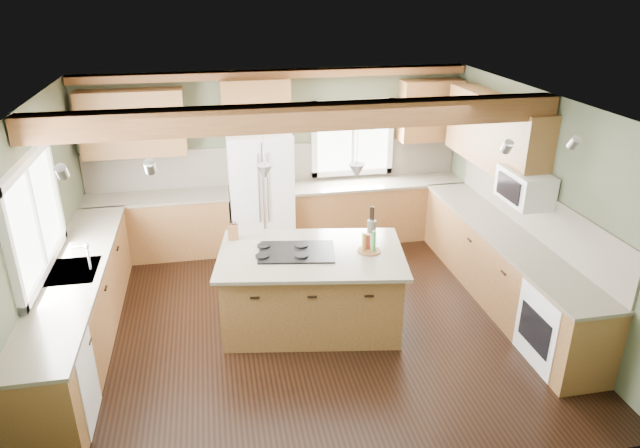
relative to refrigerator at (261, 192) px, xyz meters
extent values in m
plane|color=black|center=(0.30, -2.12, -0.90)|extent=(5.60, 5.60, 0.00)
plane|color=silver|center=(0.30, -2.12, 1.70)|extent=(5.60, 5.60, 0.00)
plane|color=#4D553C|center=(0.30, 0.38, 0.40)|extent=(5.60, 0.00, 5.60)
plane|color=#4D553C|center=(-2.50, -2.12, 0.40)|extent=(0.00, 5.00, 5.00)
plane|color=#4D553C|center=(3.10, -2.12, 0.40)|extent=(0.00, 5.00, 5.00)
cube|color=#593119|center=(0.30, -2.13, 1.57)|extent=(5.55, 0.26, 0.26)
cube|color=#593119|center=(0.30, 0.28, 1.64)|extent=(5.55, 0.20, 0.10)
cube|color=brown|center=(0.30, 0.36, 0.31)|extent=(5.58, 0.03, 0.58)
cube|color=brown|center=(3.08, -2.07, 0.31)|extent=(0.03, 3.70, 0.58)
cube|color=brown|center=(-1.49, 0.08, -0.46)|extent=(2.02, 0.60, 0.88)
cube|color=brown|center=(-1.49, 0.08, 0.00)|extent=(2.06, 0.64, 0.04)
cube|color=brown|center=(1.79, 0.08, -0.46)|extent=(2.62, 0.60, 0.88)
cube|color=brown|center=(1.79, 0.08, 0.00)|extent=(2.66, 0.64, 0.04)
cube|color=brown|center=(-2.20, -2.07, -0.46)|extent=(0.60, 3.70, 0.88)
cube|color=brown|center=(-2.20, -2.07, 0.00)|extent=(0.64, 3.74, 0.04)
cube|color=brown|center=(2.80, -2.07, -0.46)|extent=(0.60, 3.70, 0.88)
cube|color=brown|center=(2.80, -2.07, 0.00)|extent=(0.64, 3.74, 0.04)
cube|color=brown|center=(-1.69, 0.21, 1.05)|extent=(1.40, 0.35, 0.90)
cube|color=brown|center=(0.00, 0.21, 1.25)|extent=(0.96, 0.35, 0.70)
cube|color=brown|center=(2.92, -1.22, 1.05)|extent=(0.35, 2.20, 0.90)
cube|color=brown|center=(2.60, 0.21, 1.05)|extent=(0.90, 0.35, 0.90)
cube|color=white|center=(-2.48, -2.07, 0.65)|extent=(0.04, 1.60, 1.05)
cube|color=white|center=(1.45, 0.36, 0.65)|extent=(1.10, 0.04, 1.00)
cube|color=#262628|center=(-2.20, -2.07, 0.01)|extent=(0.50, 0.65, 0.03)
cylinder|color=#B2B2B7|center=(-2.02, -2.07, 0.15)|extent=(0.02, 0.02, 0.28)
cube|color=white|center=(-2.19, -3.37, -0.47)|extent=(0.60, 0.60, 0.84)
cube|color=white|center=(2.79, -3.37, -0.47)|extent=(0.60, 0.72, 0.84)
cube|color=white|center=(2.88, -2.17, 0.65)|extent=(0.40, 0.70, 0.38)
cone|color=#B2B2B7|center=(-0.12, -2.05, 0.98)|extent=(0.18, 0.18, 0.16)
cone|color=#B2B2B7|center=(0.85, -2.21, 0.98)|extent=(0.18, 0.18, 0.16)
cube|color=white|center=(0.00, 0.00, 0.00)|extent=(0.90, 0.74, 1.80)
cube|color=brown|center=(0.36, -2.13, -0.46)|extent=(2.13, 1.50, 0.88)
cube|color=brown|center=(0.36, -2.13, 0.00)|extent=(2.28, 1.65, 0.04)
cube|color=black|center=(0.20, -2.10, 0.03)|extent=(0.93, 0.70, 0.02)
cube|color=brown|center=(-0.48, -1.59, 0.11)|extent=(0.12, 0.10, 0.19)
cylinder|color=#413A34|center=(1.19, -1.70, 0.09)|extent=(0.14, 0.14, 0.15)
camera|label=1|loc=(-0.65, -7.83, 2.88)|focal=32.00mm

